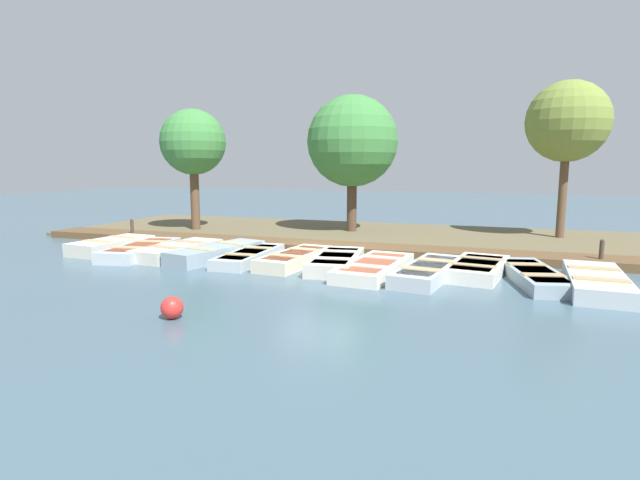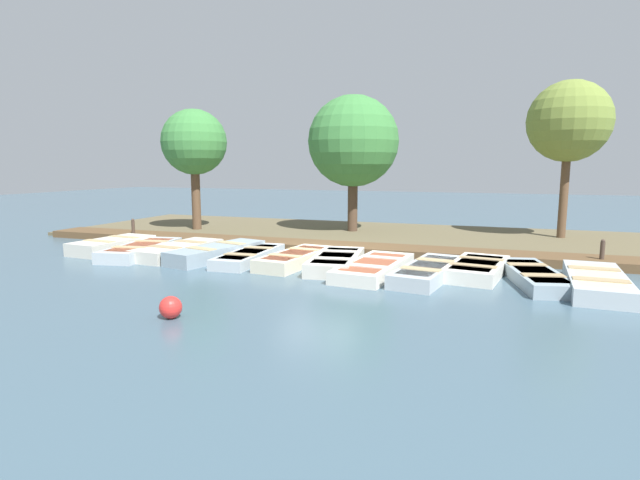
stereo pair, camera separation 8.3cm
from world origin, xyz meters
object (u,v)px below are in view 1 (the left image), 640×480
(rowboat_6, at_px, (336,261))
(park_tree_far_left, at_px, (193,143))
(rowboat_4, at_px, (249,256))
(park_tree_center, at_px, (568,122))
(mooring_post_far, at_px, (601,253))
(buoy, at_px, (172,308))
(rowboat_1, at_px, (141,250))
(rowboat_9, at_px, (477,268))
(mooring_post_near, at_px, (132,229))
(rowboat_5, at_px, (295,258))
(rowboat_0, at_px, (112,245))
(rowboat_8, at_px, (429,271))
(rowboat_11, at_px, (596,281))
(park_tree_left, at_px, (352,142))
(rowboat_3, at_px, (217,252))
(rowboat_2, at_px, (178,250))
(rowboat_7, at_px, (374,267))
(rowboat_10, at_px, (534,276))

(rowboat_6, bearing_deg, park_tree_far_left, -130.62)
(rowboat_4, height_order, park_tree_center, park_tree_center)
(mooring_post_far, relative_size, buoy, 1.93)
(rowboat_1, relative_size, mooring_post_far, 4.29)
(rowboat_9, bearing_deg, mooring_post_near, -90.98)
(rowboat_5, xyz_separation_m, mooring_post_far, (-2.40, 8.14, 0.22))
(rowboat_0, height_order, rowboat_4, rowboat_0)
(rowboat_9, xyz_separation_m, park_tree_center, (-7.29, 2.70, 4.18))
(park_tree_center, bearing_deg, mooring_post_far, 5.35)
(rowboat_0, distance_m, rowboat_8, 10.34)
(rowboat_8, distance_m, rowboat_11, 3.76)
(rowboat_9, bearing_deg, park_tree_left, -132.78)
(rowboat_8, bearing_deg, rowboat_6, -89.32)
(rowboat_3, relative_size, park_tree_left, 0.62)
(rowboat_0, distance_m, mooring_post_near, 2.65)
(rowboat_0, bearing_deg, rowboat_11, 93.30)
(rowboat_6, xyz_separation_m, mooring_post_near, (-2.47, -8.92, 0.21))
(rowboat_6, bearing_deg, mooring_post_near, -112.74)
(rowboat_6, xyz_separation_m, rowboat_11, (0.34, 6.32, -0.00))
(rowboat_2, distance_m, park_tree_left, 8.49)
(rowboat_3, distance_m, rowboat_8, 6.36)
(rowboat_6, bearing_deg, rowboat_1, -95.71)
(park_tree_center, bearing_deg, rowboat_4, -50.30)
(rowboat_6, bearing_deg, rowboat_9, 88.33)
(rowboat_2, bearing_deg, park_tree_left, 156.49)
(mooring_post_near, xyz_separation_m, park_tree_far_left, (-2.73, 1.02, 3.32))
(rowboat_7, relative_size, rowboat_11, 1.00)
(rowboat_10, xyz_separation_m, buoy, (5.36, -6.52, 0.04))
(park_tree_far_left, bearing_deg, rowboat_6, 56.64)
(rowboat_0, xyz_separation_m, park_tree_far_left, (-5.11, -0.13, 3.51))
(rowboat_3, relative_size, park_tree_far_left, 0.68)
(mooring_post_far, height_order, park_tree_left, park_tree_left)
(rowboat_8, bearing_deg, rowboat_4, -86.10)
(mooring_post_near, relative_size, mooring_post_far, 1.00)
(rowboat_3, bearing_deg, rowboat_10, 102.93)
(rowboat_2, bearing_deg, rowboat_11, 93.08)
(park_tree_center, bearing_deg, rowboat_6, -39.92)
(rowboat_11, bearing_deg, rowboat_1, -87.94)
(rowboat_7, xyz_separation_m, mooring_post_near, (-2.82, -10.08, 0.24))
(park_tree_far_left, bearing_deg, rowboat_2, 27.73)
(rowboat_11, bearing_deg, rowboat_7, -87.07)
(rowboat_3, xyz_separation_m, rowboat_7, (0.38, 4.95, -0.05))
(rowboat_5, height_order, mooring_post_near, mooring_post_near)
(rowboat_1, height_order, park_tree_far_left, park_tree_far_left)
(mooring_post_far, xyz_separation_m, park_tree_left, (-4.39, -8.40, 3.35))
(rowboat_6, distance_m, rowboat_7, 1.21)
(buoy, bearing_deg, park_tree_center, 148.83)
(rowboat_0, xyz_separation_m, rowboat_8, (0.45, 10.33, -0.04))
(rowboat_11, bearing_deg, park_tree_center, -177.80)
(rowboat_2, bearing_deg, rowboat_7, 91.22)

